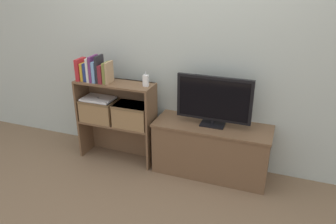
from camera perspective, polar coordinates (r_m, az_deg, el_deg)
The scene contains 20 objects.
ground_plane at distance 3.25m, azimuth -0.83°, elevation -10.74°, with size 16.00×16.00×0.00m, color brown.
wall_back at distance 3.15m, azimuth 1.87°, elevation 11.96°, with size 10.00×0.05×2.40m.
tv_stand at distance 3.17m, azimuth 7.50°, elevation -6.46°, with size 1.09×0.40×0.51m.
tv at distance 2.95m, azimuth 8.00°, elevation 2.07°, with size 0.68×0.14×0.47m.
bookshelf_lower_tier at distance 3.47m, azimuth -8.33°, elevation -3.68°, with size 0.79×0.26×0.41m.
bookshelf_upper_tier at distance 3.30m, azimuth -8.74°, elevation 2.79°, with size 0.79×0.26×0.42m.
book_crimson at distance 3.34m, azimuth -14.94°, elevation 7.23°, with size 0.04×0.15×0.21m.
book_mustard at distance 3.32m, azimuth -14.32°, elevation 6.88°, with size 0.03×0.13×0.17m.
book_navy at distance 3.30m, azimuth -13.76°, elevation 6.87°, with size 0.04×0.13×0.18m.
book_ivory at distance 3.27m, azimuth -13.24°, elevation 7.27°, with size 0.03×0.16×0.23m.
book_plum at distance 3.25m, azimuth -12.82°, elevation 7.39°, with size 0.03×0.15×0.25m.
book_skyblue at distance 3.24m, azimuth -12.30°, elevation 6.96°, with size 0.03×0.15×0.20m.
book_charcoal at distance 3.22m, azimuth -11.84°, elevation 7.38°, with size 0.02×0.14×0.26m.
book_maroon at distance 3.21m, azimuth -11.23°, elevation 6.61°, with size 0.04×0.15×0.17m.
book_olive at distance 3.19m, azimuth -10.65°, elevation 6.77°, with size 0.03×0.13×0.20m.
book_tan at distance 3.17m, azimuth -10.20°, elevation 6.79°, with size 0.02×0.13×0.21m.
baby_monitor at distance 3.05m, azimuth -3.89°, elevation 5.48°, with size 0.05×0.03×0.14m.
storage_basket_left at distance 3.39m, azimuth -11.92°, elevation 0.52°, with size 0.35×0.23×0.23m.
storage_basket_right at distance 3.22m, azimuth -6.23°, elevation -0.38°, with size 0.35×0.23×0.23m.
laptop at distance 3.35m, azimuth -12.08°, elevation 2.29°, with size 0.31×0.21×0.02m.
Camera 1 is at (0.99, -2.51, 1.81)m, focal length 35.00 mm.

